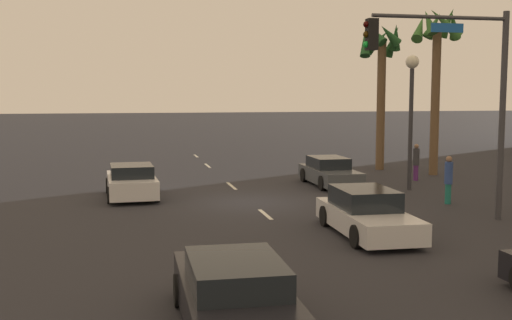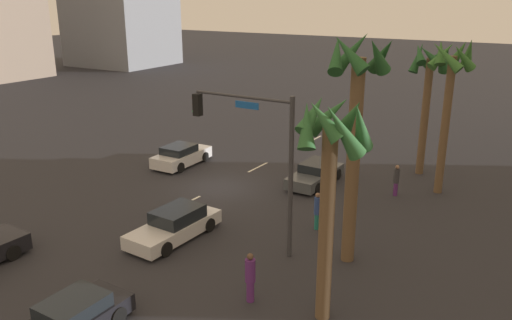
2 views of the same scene
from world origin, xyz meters
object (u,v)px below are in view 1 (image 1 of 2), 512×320
(pedestrian_2, at_px, (416,161))
(palm_tree_1, at_px, (382,61))
(car_2, at_px, (329,172))
(car_3, at_px, (367,214))
(traffic_signal, at_px, (460,80))
(car_0, at_px, (132,182))
(palm_tree_2, at_px, (437,50))
(car_1, at_px, (234,296))
(pedestrian_0, at_px, (448,178))
(streetlamp, at_px, (411,95))

(pedestrian_2, height_order, palm_tree_1, palm_tree_1)
(car_2, xyz_separation_m, car_3, (9.74, -2.15, 0.03))
(car_2, bearing_deg, traffic_signal, 9.44)
(pedestrian_2, xyz_separation_m, palm_tree_1, (-4.48, 0.07, 4.91))
(car_0, distance_m, palm_tree_1, 15.81)
(palm_tree_2, bearing_deg, pedestrian_2, -46.80)
(car_1, xyz_separation_m, car_3, (-6.62, 5.12, -0.01))
(pedestrian_0, xyz_separation_m, palm_tree_1, (-10.62, 1.79, 4.87))
(car_3, relative_size, pedestrian_2, 2.69)
(pedestrian_2, bearing_deg, streetlamp, -31.39)
(car_0, bearing_deg, car_2, 100.09)
(traffic_signal, distance_m, pedestrian_0, 4.85)
(traffic_signal, bearing_deg, car_3, -70.84)
(car_1, bearing_deg, palm_tree_2, 143.95)
(palm_tree_2, bearing_deg, car_1, -36.05)
(pedestrian_0, bearing_deg, car_3, -49.56)
(car_0, height_order, palm_tree_1, palm_tree_1)
(palm_tree_1, bearing_deg, streetlamp, -13.13)
(car_1, distance_m, car_2, 17.90)
(car_1, height_order, car_3, car_3)
(car_0, bearing_deg, palm_tree_1, 116.47)
(car_0, height_order, car_2, car_0)
(pedestrian_2, bearing_deg, palm_tree_2, 133.20)
(car_3, bearing_deg, palm_tree_2, 144.89)
(car_0, bearing_deg, traffic_signal, 55.75)
(streetlamp, xyz_separation_m, pedestrian_0, (3.56, -0.14, -3.08))
(car_3, relative_size, streetlamp, 0.82)
(pedestrian_0, bearing_deg, car_1, -42.89)
(car_1, bearing_deg, pedestrian_2, 145.24)
(pedestrian_0, bearing_deg, palm_tree_1, 170.44)
(streetlamp, distance_m, pedestrian_0, 4.71)
(pedestrian_0, distance_m, pedestrian_2, 6.38)
(car_3, height_order, traffic_signal, traffic_signal)
(car_0, xyz_separation_m, pedestrian_2, (-2.18, 13.29, 0.31))
(car_3, bearing_deg, car_1, -37.72)
(car_2, bearing_deg, palm_tree_1, 138.01)
(car_2, height_order, streetlamp, streetlamp)
(palm_tree_2, bearing_deg, car_3, -35.11)
(traffic_signal, xyz_separation_m, pedestrian_2, (-9.12, 3.10, -3.61))
(car_0, bearing_deg, car_3, 39.05)
(streetlamp, xyz_separation_m, pedestrian_2, (-2.58, 1.57, -3.12))
(streetlamp, bearing_deg, car_1, -35.33)
(palm_tree_1, bearing_deg, car_3, -24.41)
(traffic_signal, relative_size, pedestrian_2, 3.87)
(car_0, relative_size, palm_tree_1, 0.54)
(pedestrian_0, xyz_separation_m, pedestrian_2, (-6.14, 1.72, -0.04))
(palm_tree_1, bearing_deg, traffic_signal, -13.13)
(pedestrian_2, bearing_deg, traffic_signal, -18.77)
(car_0, bearing_deg, pedestrian_2, 99.30)
(car_3, xyz_separation_m, pedestrian_0, (-4.21, 4.94, 0.35))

